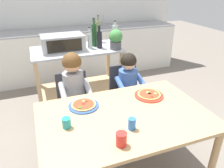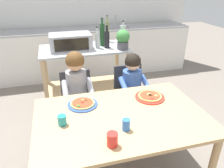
{
  "view_description": "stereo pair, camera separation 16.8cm",
  "coord_description": "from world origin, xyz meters",
  "px_view_note": "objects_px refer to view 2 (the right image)",
  "views": [
    {
      "loc": [
        -0.63,
        -1.38,
        1.75
      ],
      "look_at": [
        0.0,
        0.3,
        0.88
      ],
      "focal_mm": 34.74,
      "sensor_mm": 36.0,
      "label": 1
    },
    {
      "loc": [
        -0.47,
        -1.43,
        1.75
      ],
      "look_at": [
        0.0,
        0.3,
        0.88
      ],
      "focal_mm": 34.74,
      "sensor_mm": 36.0,
      "label": 2
    }
  ],
  "objects_px": {
    "bottle_tall_green_wine": "(123,36)",
    "drinking_cup_blue": "(126,125)",
    "bottle_dark_olive_oil": "(102,34)",
    "potted_herb_plant": "(123,39)",
    "pizza_plate_blue_rimmed": "(83,104)",
    "bottle_brown_beer": "(97,40)",
    "drinking_cup_teal": "(62,120)",
    "child_in_grey_shirt": "(78,89)",
    "dining_chair_right": "(130,94)",
    "dining_chair_left": "(78,101)",
    "bottle_slim_sauce": "(107,31)",
    "pizza_plate_red_rimmed": "(150,97)",
    "dining_table": "(121,124)",
    "kitchen_island_cart": "(85,68)",
    "bottle_clear_vinegar": "(107,39)",
    "child_in_blue_striped_shirt": "(134,86)",
    "drinking_cup_red": "(112,140)",
    "toaster_oven": "(71,42)"
  },
  "relations": [
    {
      "from": "child_in_blue_striped_shirt",
      "to": "pizza_plate_red_rimmed",
      "type": "xyz_separation_m",
      "value": [
        0.0,
        -0.43,
        0.1
      ]
    },
    {
      "from": "toaster_oven",
      "to": "pizza_plate_blue_rimmed",
      "type": "bearing_deg",
      "value": -91.26
    },
    {
      "from": "dining_chair_left",
      "to": "pizza_plate_red_rimmed",
      "type": "xyz_separation_m",
      "value": [
        0.64,
        -0.54,
        0.26
      ]
    },
    {
      "from": "bottle_slim_sauce",
      "to": "drinking_cup_teal",
      "type": "distance_m",
      "value": 1.88
    },
    {
      "from": "dining_table",
      "to": "bottle_clear_vinegar",
      "type": "bearing_deg",
      "value": 80.96
    },
    {
      "from": "bottle_tall_green_wine",
      "to": "child_in_blue_striped_shirt",
      "type": "bearing_deg",
      "value": -97.34
    },
    {
      "from": "bottle_brown_beer",
      "to": "drinking_cup_teal",
      "type": "xyz_separation_m",
      "value": [
        -0.57,
        -1.38,
        -0.25
      ]
    },
    {
      "from": "dining_chair_right",
      "to": "child_in_blue_striped_shirt",
      "type": "bearing_deg",
      "value": -90.0
    },
    {
      "from": "bottle_brown_beer",
      "to": "bottle_tall_green_wine",
      "type": "xyz_separation_m",
      "value": [
        0.35,
        -0.01,
        0.04
      ]
    },
    {
      "from": "drinking_cup_teal",
      "to": "pizza_plate_red_rimmed",
      "type": "bearing_deg",
      "value": 14.6
    },
    {
      "from": "child_in_grey_shirt",
      "to": "dining_chair_right",
      "type": "bearing_deg",
      "value": 11.41
    },
    {
      "from": "bottle_clear_vinegar",
      "to": "dining_chair_right",
      "type": "distance_m",
      "value": 0.81
    },
    {
      "from": "potted_herb_plant",
      "to": "drinking_cup_red",
      "type": "relative_size",
      "value": 2.61
    },
    {
      "from": "dining_table",
      "to": "dining_chair_right",
      "type": "distance_m",
      "value": 0.86
    },
    {
      "from": "bottle_brown_beer",
      "to": "child_in_grey_shirt",
      "type": "bearing_deg",
      "value": -117.09
    },
    {
      "from": "bottle_tall_green_wine",
      "to": "pizza_plate_blue_rimmed",
      "type": "xyz_separation_m",
      "value": [
        -0.73,
        -1.12,
        -0.32
      ]
    },
    {
      "from": "child_in_blue_striped_shirt",
      "to": "drinking_cup_blue",
      "type": "xyz_separation_m",
      "value": [
        -0.38,
        -0.83,
        0.13
      ]
    },
    {
      "from": "pizza_plate_red_rimmed",
      "to": "bottle_dark_olive_oil",
      "type": "bearing_deg",
      "value": 97.68
    },
    {
      "from": "bottle_clear_vinegar",
      "to": "dining_table",
      "type": "bearing_deg",
      "value": -99.04
    },
    {
      "from": "dining_chair_left",
      "to": "pizza_plate_blue_rimmed",
      "type": "xyz_separation_m",
      "value": [
        -0.0,
        -0.5,
        0.26
      ]
    },
    {
      "from": "dining_table",
      "to": "drinking_cup_blue",
      "type": "relative_size",
      "value": 15.27
    },
    {
      "from": "bottle_slim_sauce",
      "to": "potted_herb_plant",
      "type": "distance_m",
      "value": 0.46
    },
    {
      "from": "child_in_grey_shirt",
      "to": "pizza_plate_blue_rimmed",
      "type": "relative_size",
      "value": 3.97
    },
    {
      "from": "bottle_tall_green_wine",
      "to": "drinking_cup_blue",
      "type": "distance_m",
      "value": 1.66
    },
    {
      "from": "potted_herb_plant",
      "to": "drinking_cup_red",
      "type": "xyz_separation_m",
      "value": [
        -0.57,
        -1.56,
        -0.27
      ]
    },
    {
      "from": "drinking_cup_red",
      "to": "drinking_cup_teal",
      "type": "relative_size",
      "value": 1.2
    },
    {
      "from": "pizza_plate_blue_rimmed",
      "to": "bottle_slim_sauce",
      "type": "bearing_deg",
      "value": 67.49
    },
    {
      "from": "toaster_oven",
      "to": "bottle_slim_sauce",
      "type": "xyz_separation_m",
      "value": [
        0.57,
        0.26,
        0.05
      ]
    },
    {
      "from": "kitchen_island_cart",
      "to": "bottle_clear_vinegar",
      "type": "xyz_separation_m",
      "value": [
        0.3,
        -0.08,
        0.41
      ]
    },
    {
      "from": "bottle_tall_green_wine",
      "to": "drinking_cup_blue",
      "type": "bearing_deg",
      "value": -106.71
    },
    {
      "from": "bottle_clear_vinegar",
      "to": "pizza_plate_blue_rimmed",
      "type": "bearing_deg",
      "value": -114.55
    },
    {
      "from": "bottle_dark_olive_oil",
      "to": "dining_table",
      "type": "height_order",
      "value": "bottle_dark_olive_oil"
    },
    {
      "from": "kitchen_island_cart",
      "to": "child_in_blue_striped_shirt",
      "type": "height_order",
      "value": "child_in_blue_striped_shirt"
    },
    {
      "from": "dining_chair_left",
      "to": "drinking_cup_teal",
      "type": "bearing_deg",
      "value": -104.27
    },
    {
      "from": "bottle_slim_sauce",
      "to": "bottle_brown_beer",
      "type": "bearing_deg",
      "value": -125.36
    },
    {
      "from": "pizza_plate_red_rimmed",
      "to": "drinking_cup_red",
      "type": "relative_size",
      "value": 2.81
    },
    {
      "from": "bottle_tall_green_wine",
      "to": "pizza_plate_red_rimmed",
      "type": "distance_m",
      "value": 1.2
    },
    {
      "from": "bottle_dark_olive_oil",
      "to": "bottle_clear_vinegar",
      "type": "bearing_deg",
      "value": -74.07
    },
    {
      "from": "dining_table",
      "to": "pizza_plate_red_rimmed",
      "type": "distance_m",
      "value": 0.42
    },
    {
      "from": "bottle_clear_vinegar",
      "to": "bottle_slim_sauce",
      "type": "xyz_separation_m",
      "value": [
        0.09,
        0.33,
        0.03
      ]
    },
    {
      "from": "child_in_grey_shirt",
      "to": "dining_table",
      "type": "bearing_deg",
      "value": -65.7
    },
    {
      "from": "bottle_clear_vinegar",
      "to": "child_in_grey_shirt",
      "type": "bearing_deg",
      "value": -125.15
    },
    {
      "from": "dining_chair_left",
      "to": "child_in_grey_shirt",
      "type": "distance_m",
      "value": 0.24
    },
    {
      "from": "bottle_clear_vinegar",
      "to": "dining_table",
      "type": "distance_m",
      "value": 1.42
    },
    {
      "from": "child_in_grey_shirt",
      "to": "child_in_blue_striped_shirt",
      "type": "bearing_deg",
      "value": 0.39
    },
    {
      "from": "potted_herb_plant",
      "to": "drinking_cup_red",
      "type": "height_order",
      "value": "potted_herb_plant"
    },
    {
      "from": "dining_chair_right",
      "to": "child_in_blue_striped_shirt",
      "type": "height_order",
      "value": "child_in_blue_striped_shirt"
    },
    {
      "from": "pizza_plate_red_rimmed",
      "to": "drinking_cup_teal",
      "type": "bearing_deg",
      "value": -165.4
    },
    {
      "from": "bottle_dark_olive_oil",
      "to": "potted_herb_plant",
      "type": "distance_m",
      "value": 0.33
    },
    {
      "from": "bottle_dark_olive_oil",
      "to": "drinking_cup_red",
      "type": "relative_size",
      "value": 3.82
    }
  ]
}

